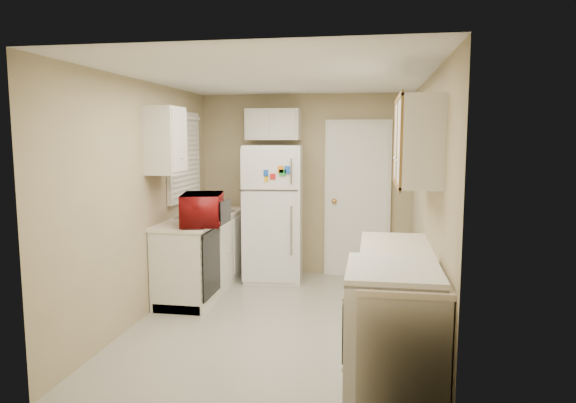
# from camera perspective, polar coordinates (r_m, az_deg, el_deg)

# --- Properties ---
(floor) EXTENTS (3.80, 3.80, 0.00)m
(floor) POSITION_cam_1_polar(r_m,az_deg,el_deg) (5.29, -0.91, -13.14)
(floor) COLOR #B7B5AA
(floor) RESTS_ON ground
(ceiling) EXTENTS (3.80, 3.80, 0.00)m
(ceiling) POSITION_cam_1_polar(r_m,az_deg,el_deg) (4.99, -0.96, 13.65)
(ceiling) COLOR white
(ceiling) RESTS_ON floor
(wall_left) EXTENTS (3.80, 3.80, 0.00)m
(wall_left) POSITION_cam_1_polar(r_m,az_deg,el_deg) (5.43, -15.63, 0.18)
(wall_left) COLOR tan
(wall_left) RESTS_ON floor
(wall_right) EXTENTS (3.80, 3.80, 0.00)m
(wall_right) POSITION_cam_1_polar(r_m,az_deg,el_deg) (4.95, 15.22, -0.47)
(wall_right) COLOR tan
(wall_right) RESTS_ON floor
(wall_back) EXTENTS (2.80, 2.80, 0.00)m
(wall_back) POSITION_cam_1_polar(r_m,az_deg,el_deg) (6.87, 1.91, 1.85)
(wall_back) COLOR tan
(wall_back) RESTS_ON floor
(wall_front) EXTENTS (2.80, 2.80, 0.00)m
(wall_front) POSITION_cam_1_polar(r_m,az_deg,el_deg) (3.18, -7.11, -4.44)
(wall_front) COLOR tan
(wall_front) RESTS_ON floor
(left_counter) EXTENTS (0.60, 1.80, 0.90)m
(left_counter) POSITION_cam_1_polar(r_m,az_deg,el_deg) (6.27, -9.41, -5.70)
(left_counter) COLOR silver
(left_counter) RESTS_ON floor
(dishwasher) EXTENTS (0.03, 0.58, 0.72)m
(dishwasher) POSITION_cam_1_polar(r_m,az_deg,el_deg) (5.62, -8.58, -6.78)
(dishwasher) COLOR black
(dishwasher) RESTS_ON floor
(sink) EXTENTS (0.54, 0.74, 0.16)m
(sink) POSITION_cam_1_polar(r_m,az_deg,el_deg) (6.33, -9.05, -1.79)
(sink) COLOR gray
(sink) RESTS_ON left_counter
(microwave) EXTENTS (0.67, 0.47, 0.41)m
(microwave) POSITION_cam_1_polar(r_m,az_deg,el_deg) (5.55, -9.46, -1.07)
(microwave) COLOR maroon
(microwave) RESTS_ON left_counter
(soap_bottle) EXTENTS (0.12, 0.12, 0.20)m
(soap_bottle) POSITION_cam_1_polar(r_m,az_deg,el_deg) (6.60, -8.68, -0.19)
(soap_bottle) COLOR white
(soap_bottle) RESTS_ON left_counter
(window_blinds) EXTENTS (0.10, 0.98, 1.08)m
(window_blinds) POSITION_cam_1_polar(r_m,az_deg,el_deg) (6.35, -11.42, 4.90)
(window_blinds) COLOR silver
(window_blinds) RESTS_ON wall_left
(upper_cabinet_left) EXTENTS (0.30, 0.45, 0.70)m
(upper_cabinet_left) POSITION_cam_1_polar(r_m,az_deg,el_deg) (5.53, -13.46, 6.60)
(upper_cabinet_left) COLOR silver
(upper_cabinet_left) RESTS_ON wall_left
(refrigerator) EXTENTS (0.77, 0.75, 1.73)m
(refrigerator) POSITION_cam_1_polar(r_m,az_deg,el_deg) (6.62, -1.58, -1.25)
(refrigerator) COLOR white
(refrigerator) RESTS_ON floor
(cabinet_over_fridge) EXTENTS (0.70, 0.30, 0.40)m
(cabinet_over_fridge) POSITION_cam_1_polar(r_m,az_deg,el_deg) (6.76, -1.63, 8.56)
(cabinet_over_fridge) COLOR silver
(cabinet_over_fridge) RESTS_ON wall_back
(interior_door) EXTENTS (0.86, 0.06, 2.08)m
(interior_door) POSITION_cam_1_polar(r_m,az_deg,el_deg) (6.79, 7.72, 0.20)
(interior_door) COLOR white
(interior_door) RESTS_ON floor
(right_counter) EXTENTS (0.60, 2.00, 0.90)m
(right_counter) POSITION_cam_1_polar(r_m,az_deg,el_deg) (4.32, 11.92, -11.72)
(right_counter) COLOR silver
(right_counter) RESTS_ON floor
(stove) EXTENTS (0.64, 0.79, 0.96)m
(stove) POSITION_cam_1_polar(r_m,az_deg,el_deg) (3.78, 11.47, -14.03)
(stove) COLOR white
(stove) RESTS_ON floor
(upper_cabinet_right) EXTENTS (0.30, 1.20, 0.70)m
(upper_cabinet_right) POSITION_cam_1_polar(r_m,az_deg,el_deg) (4.40, 14.18, 6.48)
(upper_cabinet_right) COLOR silver
(upper_cabinet_right) RESTS_ON wall_right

